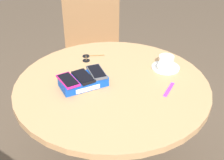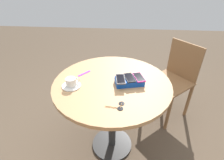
{
  "view_description": "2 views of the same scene",
  "coord_description": "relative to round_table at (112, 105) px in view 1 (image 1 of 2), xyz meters",
  "views": [
    {
      "loc": [
        -0.29,
        -1.23,
        1.59
      ],
      "look_at": [
        0.0,
        0.0,
        0.8
      ],
      "focal_mm": 50.0,
      "sensor_mm": 36.0,
      "label": 1
    },
    {
      "loc": [
        -0.09,
        1.15,
        1.55
      ],
      "look_at": [
        0.0,
        0.0,
        0.8
      ],
      "focal_mm": 28.0,
      "sensor_mm": 36.0,
      "label": 2
    }
  ],
  "objects": [
    {
      "name": "phone_magenta",
      "position": [
        -0.21,
        -0.01,
        0.18
      ],
      "size": [
        0.1,
        0.15,
        0.01
      ],
      "color": "#D11975",
      "rests_on": "phone_box"
    },
    {
      "name": "coffee_cup",
      "position": [
        0.3,
        0.08,
        0.17
      ],
      "size": [
        0.1,
        0.08,
        0.06
      ],
      "color": "silver",
      "rests_on": "saucer"
    },
    {
      "name": "saucer",
      "position": [
        0.31,
        0.08,
        0.13
      ],
      "size": [
        0.15,
        0.15,
        0.01
      ],
      "primitive_type": "cylinder",
      "color": "silver",
      "rests_on": "round_table"
    },
    {
      "name": "phone_box",
      "position": [
        -0.14,
        0.01,
        0.15
      ],
      "size": [
        0.24,
        0.16,
        0.05
      ],
      "color": "#0F42AD",
      "rests_on": "round_table"
    },
    {
      "name": "lanyard_strap",
      "position": [
        0.25,
        -0.11,
        0.13
      ],
      "size": [
        0.09,
        0.11,
        0.0
      ],
      "primitive_type": "cube",
      "rotation": [
        0.0,
        0.0,
        0.88
      ],
      "color": "purple",
      "rests_on": "round_table"
    },
    {
      "name": "phone_black",
      "position": [
        -0.14,
        0.01,
        0.18
      ],
      "size": [
        0.1,
        0.14,
        0.01
      ],
      "color": "black",
      "rests_on": "phone_box"
    },
    {
      "name": "sunglasses",
      "position": [
        -0.07,
        0.28,
        0.13
      ],
      "size": [
        0.13,
        0.09,
        0.01
      ],
      "color": "black",
      "rests_on": "round_table"
    },
    {
      "name": "phone_gray",
      "position": [
        -0.07,
        0.03,
        0.18
      ],
      "size": [
        0.08,
        0.14,
        0.01
      ],
      "color": "#515156",
      "rests_on": "phone_box"
    },
    {
      "name": "round_table",
      "position": [
        0.0,
        0.0,
        0.0
      ],
      "size": [
        0.94,
        0.94,
        0.78
      ],
      "color": "#2D2D2D",
      "rests_on": "ground_plane"
    },
    {
      "name": "chair_near_window",
      "position": [
        0.07,
        0.87,
        -0.17
      ],
      "size": [
        0.48,
        0.48,
        0.9
      ],
      "color": "brown",
      "rests_on": "ground_plane"
    }
  ]
}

